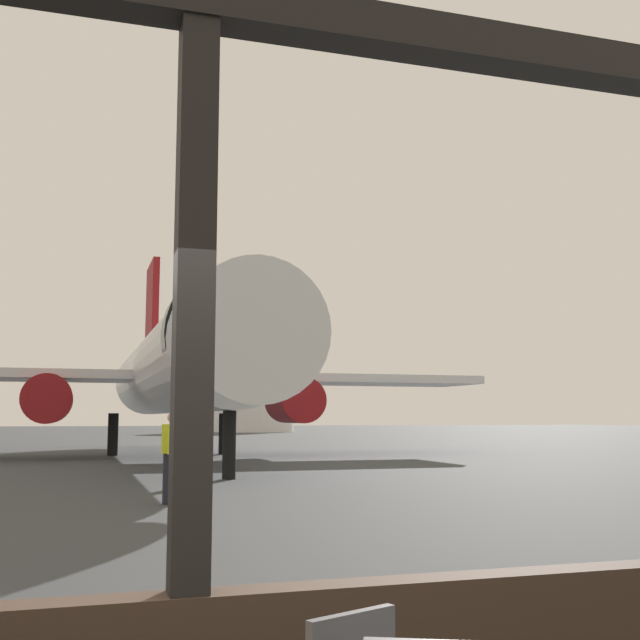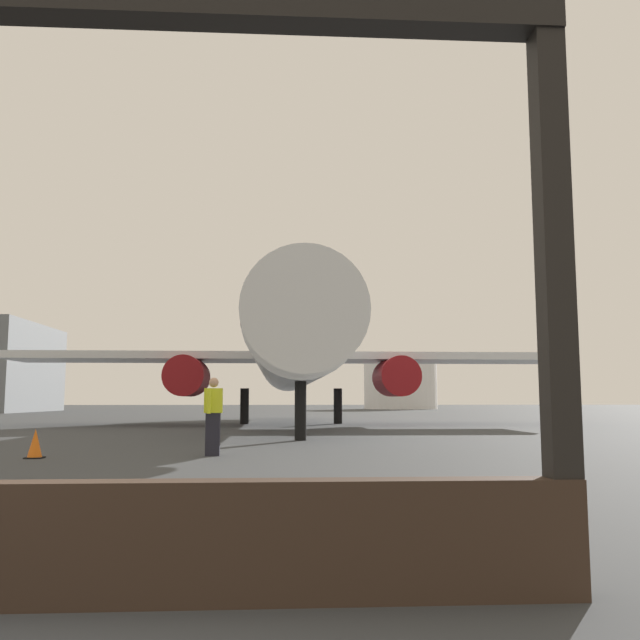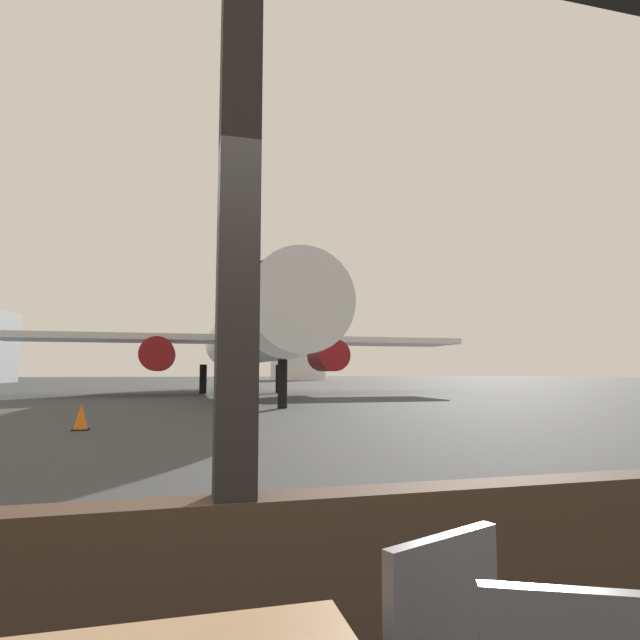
{
  "view_description": "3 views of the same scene",
  "coord_description": "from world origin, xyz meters",
  "px_view_note": "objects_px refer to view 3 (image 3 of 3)",
  "views": [
    {
      "loc": [
        -0.57,
        -4.09,
        1.63
      ],
      "look_at": [
        5.38,
        15.1,
        4.14
      ],
      "focal_mm": 43.81,
      "sensor_mm": 36.0,
      "label": 1
    },
    {
      "loc": [
        2.64,
        -4.39,
        1.25
      ],
      "look_at": [
        3.69,
        12.56,
        3.23
      ],
      "focal_mm": 38.24,
      "sensor_mm": 36.0,
      "label": 2
    },
    {
      "loc": [
        -0.25,
        -2.58,
        1.35
      ],
      "look_at": [
        5.17,
        18.18,
        3.49
      ],
      "focal_mm": 29.26,
      "sensor_mm": 36.0,
      "label": 3
    }
  ],
  "objects_px": {
    "airplane": "(247,333)",
    "traffic_cone": "(81,417)",
    "ground_crew_worker": "(241,389)",
    "fuel_storage_tank": "(299,362)"
  },
  "relations": [
    {
      "from": "traffic_cone",
      "to": "fuel_storage_tank",
      "type": "xyz_separation_m",
      "value": [
        21.07,
        72.92,
        2.68
      ]
    },
    {
      "from": "airplane",
      "to": "fuel_storage_tank",
      "type": "relative_size",
      "value": 3.2
    },
    {
      "from": "airplane",
      "to": "ground_crew_worker",
      "type": "bearing_deg",
      "value": -97.17
    },
    {
      "from": "traffic_cone",
      "to": "airplane",
      "type": "bearing_deg",
      "value": 71.41
    },
    {
      "from": "ground_crew_worker",
      "to": "traffic_cone",
      "type": "relative_size",
      "value": 2.78
    },
    {
      "from": "airplane",
      "to": "ground_crew_worker",
      "type": "relative_size",
      "value": 17.36
    },
    {
      "from": "airplane",
      "to": "traffic_cone",
      "type": "bearing_deg",
      "value": -108.59
    },
    {
      "from": "fuel_storage_tank",
      "to": "airplane",
      "type": "bearing_deg",
      "value": -105.32
    },
    {
      "from": "traffic_cone",
      "to": "fuel_storage_tank",
      "type": "relative_size",
      "value": 0.07
    },
    {
      "from": "ground_crew_worker",
      "to": "traffic_cone",
      "type": "bearing_deg",
      "value": -173.57
    }
  ]
}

